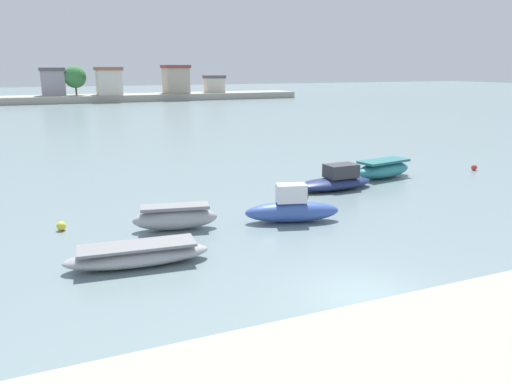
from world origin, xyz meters
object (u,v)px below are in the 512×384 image
(moored_boat_2, at_px, (175,218))
(mooring_buoy_3, at_px, (474,167))
(mooring_buoy_0, at_px, (61,226))
(moored_boat_4, at_px, (335,181))
(moored_boat_5, at_px, (383,169))
(moored_boat_1, at_px, (138,255))
(moored_boat_3, at_px, (292,209))

(moored_boat_2, relative_size, mooring_buoy_3, 9.77)
(moored_boat_2, relative_size, mooring_buoy_0, 9.45)
(moored_boat_4, distance_m, mooring_buoy_3, 12.80)
(moored_boat_5, relative_size, mooring_buoy_3, 11.57)
(moored_boat_1, height_order, moored_boat_4, moored_boat_4)
(moored_boat_4, xyz_separation_m, moored_boat_5, (4.91, 1.62, 0.06))
(moored_boat_3, bearing_deg, moored_boat_5, 48.38)
(moored_boat_2, bearing_deg, mooring_buoy_0, 169.64)
(mooring_buoy_0, distance_m, mooring_buoy_3, 29.20)
(moored_boat_1, xyz_separation_m, moored_boat_3, (8.11, 2.66, 0.24))
(moored_boat_1, distance_m, mooring_buoy_3, 27.91)
(moored_boat_3, height_order, moored_boat_5, moored_boat_3)
(moored_boat_1, distance_m, mooring_buoy_0, 6.27)
(moored_boat_4, bearing_deg, moored_boat_5, 16.59)
(moored_boat_2, height_order, mooring_buoy_0, moored_boat_2)
(moored_boat_4, xyz_separation_m, mooring_buoy_3, (12.75, 1.00, -0.32))
(moored_boat_3, distance_m, moored_boat_5, 12.48)
(moored_boat_1, relative_size, moored_boat_4, 1.04)
(mooring_buoy_0, height_order, mooring_buoy_3, mooring_buoy_0)
(moored_boat_3, xyz_separation_m, mooring_buoy_3, (18.41, 6.01, -0.44))
(moored_boat_1, bearing_deg, moored_boat_5, 31.51)
(moored_boat_5, distance_m, mooring_buoy_0, 21.50)
(moored_boat_3, height_order, moored_boat_4, moored_boat_3)
(moored_boat_4, relative_size, mooring_buoy_0, 12.45)
(moored_boat_5, distance_m, mooring_buoy_3, 7.88)
(moored_boat_2, xyz_separation_m, mooring_buoy_0, (-4.99, 1.97, -0.35))
(moored_boat_5, bearing_deg, moored_boat_4, -171.71)
(moored_boat_3, relative_size, mooring_buoy_3, 11.55)
(moored_boat_4, height_order, moored_boat_5, moored_boat_4)
(moored_boat_5, bearing_deg, mooring_buoy_0, 179.57)
(mooring_buoy_0, bearing_deg, moored_boat_5, 9.52)
(moored_boat_5, height_order, mooring_buoy_3, moored_boat_5)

